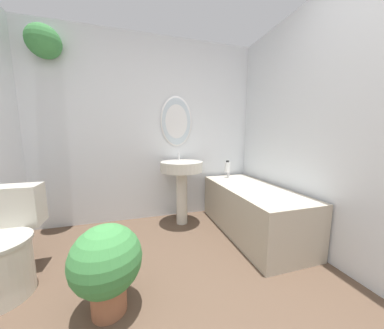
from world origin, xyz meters
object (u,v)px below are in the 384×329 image
at_px(toilet, 3,251).
at_px(shampoo_bottle, 227,167).
at_px(bathtub, 251,208).
at_px(pedestal_sink, 182,175).
at_px(potted_plant, 107,263).

xyz_separation_m(toilet, shampoo_bottle, (2.19, 0.82, 0.40)).
relative_size(bathtub, shampoo_bottle, 8.61).
bearing_deg(bathtub, toilet, -173.35).
xyz_separation_m(toilet, pedestal_sink, (1.50, 0.72, 0.33)).
distance_m(toilet, bathtub, 2.25).
bearing_deg(toilet, potted_plant, -28.68).
xyz_separation_m(bathtub, potted_plant, (-1.48, -0.67, 0.05)).
relative_size(toilet, shampoo_bottle, 4.44).
xyz_separation_m(pedestal_sink, bathtub, (0.73, -0.45, -0.35)).
distance_m(pedestal_sink, shampoo_bottle, 0.70).
bearing_deg(potted_plant, pedestal_sink, 56.30).
bearing_deg(toilet, pedestal_sink, 25.47).
height_order(pedestal_sink, bathtub, pedestal_sink).
bearing_deg(bathtub, shampoo_bottle, 94.35).
bearing_deg(bathtub, potted_plant, -155.65).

